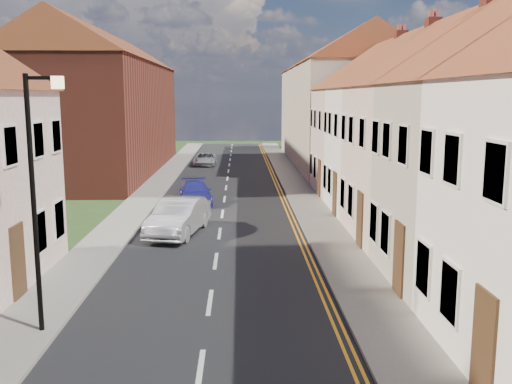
{
  "coord_description": "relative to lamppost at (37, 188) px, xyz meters",
  "views": [
    {
      "loc": [
        0.83,
        7.0,
        5.61
      ],
      "look_at": [
        1.42,
        26.89,
        2.27
      ],
      "focal_mm": 40.0,
      "sensor_mm": 36.0,
      "label": 1
    }
  ],
  "objects": [
    {
      "name": "road",
      "position": [
        3.81,
        10.0,
        -3.53
      ],
      "size": [
        7.0,
        90.0,
        0.02
      ],
      "primitive_type": "cube",
      "color": "black",
      "rests_on": "ground"
    },
    {
      "name": "pavement_left",
      "position": [
        -0.59,
        10.0,
        -3.48
      ],
      "size": [
        1.8,
        90.0,
        0.12
      ],
      "primitive_type": "cube",
      "color": "gray",
      "rests_on": "ground"
    },
    {
      "name": "pavement_right",
      "position": [
        8.21,
        10.0,
        -3.48
      ],
      "size": [
        1.8,
        90.0,
        0.12
      ],
      "primitive_type": "cube",
      "color": "gray",
      "rests_on": "ground"
    },
    {
      "name": "cottage_r_pink",
      "position": [
        13.11,
        8.9,
        0.94
      ],
      "size": [
        8.3,
        6.0,
        9.0
      ],
      "color": "#FFDEC9",
      "rests_on": "ground"
    },
    {
      "name": "cottage_r_white_far",
      "position": [
        13.11,
        14.3,
        0.94
      ],
      "size": [
        8.3,
        5.2,
        9.0
      ],
      "color": "white",
      "rests_on": "ground"
    },
    {
      "name": "cottage_r_cream_far",
      "position": [
        13.11,
        19.7,
        0.94
      ],
      "size": [
        8.3,
        6.0,
        9.0
      ],
      "color": "#FFDEC9",
      "rests_on": "ground"
    },
    {
      "name": "block_right_far",
      "position": [
        13.11,
        35.0,
        1.76
      ],
      "size": [
        8.3,
        24.2,
        10.5
      ],
      "color": "#B3B197",
      "rests_on": "ground"
    },
    {
      "name": "block_left_far",
      "position": [
        -5.49,
        30.0,
        1.76
      ],
      "size": [
        8.3,
        24.2,
        10.5
      ],
      "color": "maroon",
      "rests_on": "ground"
    },
    {
      "name": "lamppost",
      "position": [
        0.0,
        0.0,
        0.0
      ],
      "size": [
        0.88,
        0.15,
        6.0
      ],
      "color": "black",
      "rests_on": "pavement_left"
    },
    {
      "name": "car_mid",
      "position": [
        2.15,
        9.93,
        -2.79
      ],
      "size": [
        2.47,
        4.74,
        1.49
      ],
      "primitive_type": "imported",
      "rotation": [
        0.0,
        0.0,
        -0.21
      ],
      "color": "#9A9BA1",
      "rests_on": "ground"
    },
    {
      "name": "car_far",
      "position": [
        2.31,
        16.89,
        -2.97
      ],
      "size": [
        2.12,
        4.13,
        1.14
      ],
      "primitive_type": "imported",
      "rotation": [
        0.0,
        0.0,
        0.14
      ],
      "color": "navy",
      "rests_on": "ground"
    },
    {
      "name": "car_distant",
      "position": [
        1.8,
        33.83,
        -3.0
      ],
      "size": [
        1.83,
        3.88,
        1.07
      ],
      "primitive_type": "imported",
      "rotation": [
        0.0,
        0.0,
        -0.01
      ],
      "color": "#ABAFB3",
      "rests_on": "ground"
    }
  ]
}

